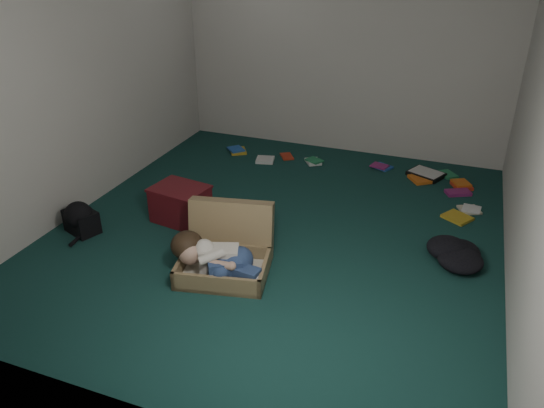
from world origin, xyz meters
The scene contains 12 objects.
floor centered at (0.00, 0.00, 0.00)m, with size 4.50×4.50×0.00m, color #143B36.
wall_back centered at (0.00, 2.25, 1.30)m, with size 4.50×4.50×0.00m, color silver.
wall_front centered at (0.00, -2.25, 1.30)m, with size 4.50×4.50×0.00m, color silver.
wall_left centered at (-2.00, 0.00, 1.30)m, with size 4.50×4.50×0.00m, color silver.
wall_right centered at (2.00, 0.00, 1.30)m, with size 4.50×4.50×0.00m, color silver.
suitcase centered at (-0.18, -0.72, 0.16)m, with size 0.84×0.83×0.53m.
person centered at (-0.20, -0.91, 0.20)m, with size 0.80×0.39×0.33m.
maroon_bin centered at (-0.95, -0.14, 0.18)m, with size 0.56×0.47×0.35m.
backpack centered at (-1.70, -0.67, 0.12)m, with size 0.39×0.31×0.23m, color black, non-canonical shape.
clothing_pile centered at (1.49, 0.03, 0.07)m, with size 0.46×0.38×0.15m, color black, non-canonical shape.
paper_tray centered at (1.17, 1.77, 0.03)m, with size 0.46×0.41×0.05m.
book_scatter centered at (0.64, 1.53, 0.01)m, with size 3.04×1.26×0.02m.
Camera 1 is at (1.48, -4.07, 2.51)m, focal length 35.00 mm.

